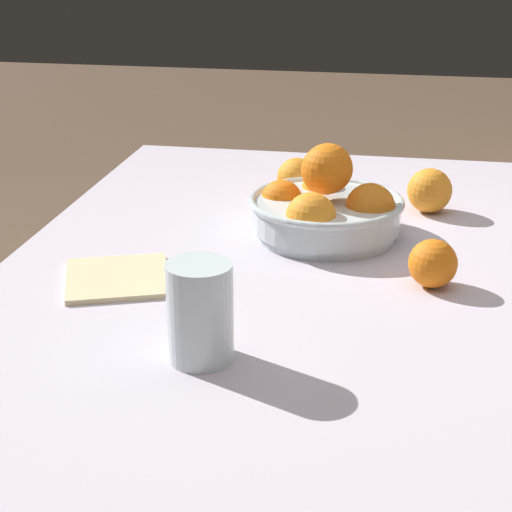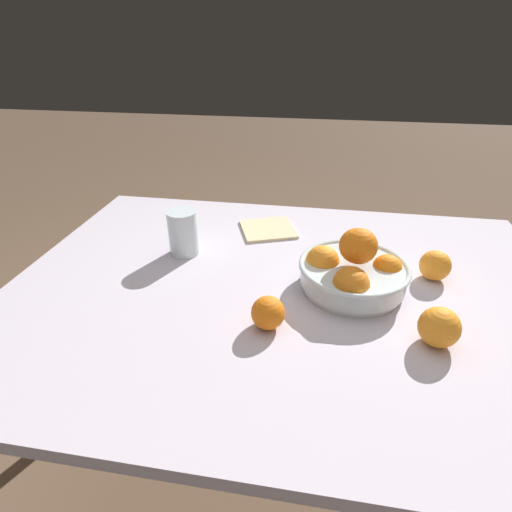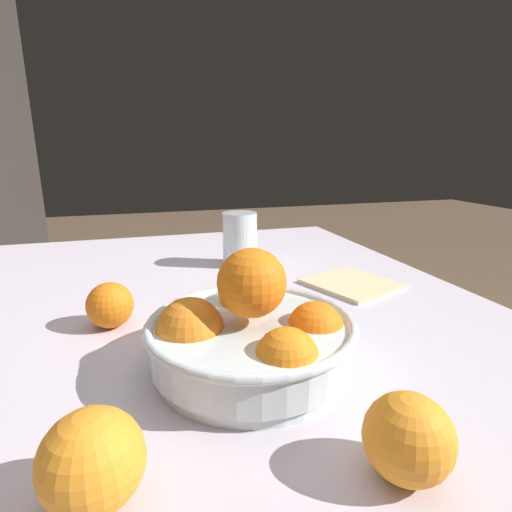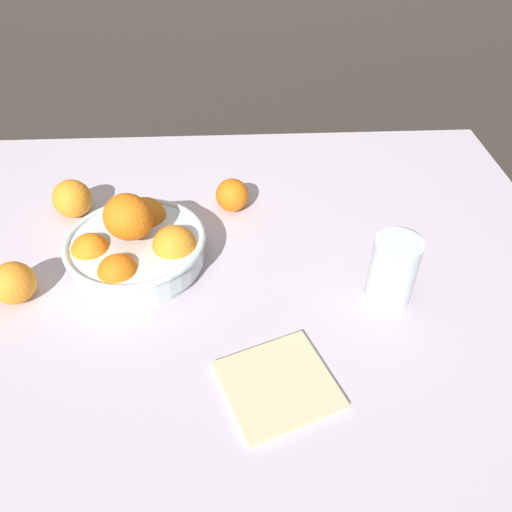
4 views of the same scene
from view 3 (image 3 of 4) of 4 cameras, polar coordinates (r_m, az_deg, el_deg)
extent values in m
cube|color=silver|center=(0.65, -5.68, -10.26)|extent=(1.34, 0.98, 0.03)
cylinder|color=brown|center=(1.46, 6.91, -11.50)|extent=(0.05, 0.05, 0.72)
cylinder|color=brown|center=(1.40, -28.80, -14.78)|extent=(0.05, 0.05, 0.72)
cylinder|color=silver|center=(0.51, -0.68, -14.94)|extent=(0.23, 0.23, 0.02)
cylinder|color=silver|center=(0.50, -0.70, -11.94)|extent=(0.24, 0.24, 0.05)
torus|color=silver|center=(0.49, -0.70, -9.58)|extent=(0.26, 0.26, 0.01)
sphere|color=orange|center=(0.56, -1.19, -6.89)|extent=(0.08, 0.08, 0.08)
sphere|color=orange|center=(0.49, -9.39, -10.53)|extent=(0.08, 0.08, 0.08)
sphere|color=orange|center=(0.43, 4.41, -14.61)|extent=(0.07, 0.07, 0.07)
sphere|color=orange|center=(0.50, 8.46, -10.36)|extent=(0.07, 0.07, 0.07)
sphere|color=orange|center=(0.46, -0.61, -3.86)|extent=(0.08, 0.08, 0.08)
sphere|color=orange|center=(0.47, -0.48, -3.73)|extent=(0.08, 0.08, 0.08)
cylinder|color=#F4A314|center=(0.93, -2.31, 1.34)|extent=(0.07, 0.07, 0.09)
cylinder|color=silver|center=(0.92, -2.32, 2.43)|extent=(0.08, 0.08, 0.12)
sphere|color=orange|center=(0.36, -22.34, -25.44)|extent=(0.08, 0.08, 0.08)
sphere|color=orange|center=(0.65, -20.13, -6.60)|extent=(0.07, 0.07, 0.07)
sphere|color=orange|center=(0.38, 20.90, -23.10)|extent=(0.07, 0.07, 0.07)
cube|color=beige|center=(0.82, 13.45, -3.85)|extent=(0.20, 0.19, 0.01)
camera|label=1|loc=(1.77, -18.18, 22.12)|focal=60.00mm
camera|label=2|loc=(0.91, -74.95, 22.12)|focal=28.00mm
camera|label=4|loc=(1.09, 41.30, 31.64)|focal=35.00mm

